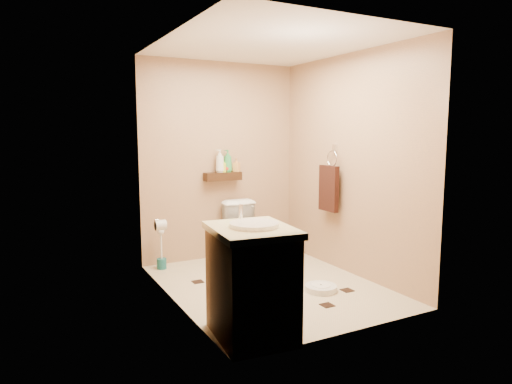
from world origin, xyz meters
TOP-DOWN VIEW (x-y plane):
  - ground at (0.00, 0.00)m, footprint 2.50×2.50m
  - wall_back at (0.00, 1.25)m, footprint 2.00×0.04m
  - wall_front at (0.00, -1.25)m, footprint 2.00×0.04m
  - wall_left at (-1.00, 0.00)m, footprint 0.04×2.50m
  - wall_right at (1.00, 0.00)m, footprint 0.04×2.50m
  - ceiling at (0.00, 0.00)m, footprint 2.00×2.50m
  - wall_shelf at (0.00, 1.17)m, footprint 0.46×0.14m
  - floor_accents at (0.04, -0.06)m, footprint 1.33×1.40m
  - toilet at (0.18, 0.83)m, footprint 0.41×0.72m
  - vanity at (-0.70, -0.95)m, footprint 0.65×0.76m
  - bathroom_scale at (0.36, -0.39)m, footprint 0.35×0.35m
  - toilet_brush at (-0.82, 1.07)m, footprint 0.11×0.11m
  - towel_ring at (0.91, 0.25)m, footprint 0.12×0.30m
  - toilet_paper at (-0.94, 0.65)m, footprint 0.12×0.11m
  - bottle_a at (-0.04, 1.17)m, footprint 0.12×0.12m
  - bottle_b at (0.00, 1.17)m, footprint 0.11×0.11m
  - bottle_c at (0.06, 1.17)m, footprint 0.14×0.14m
  - bottle_d at (0.07, 1.17)m, footprint 0.14×0.14m
  - bottle_e at (0.18, 1.17)m, footprint 0.11×0.11m

SIDE VIEW (x-z plane):
  - ground at x=0.00m, z-range 0.00..0.00m
  - floor_accents at x=0.04m, z-range 0.00..0.01m
  - bathroom_scale at x=0.36m, z-range 0.00..0.06m
  - toilet_brush at x=-0.82m, z-range -0.07..0.41m
  - toilet at x=0.18m, z-range 0.00..0.72m
  - vanity at x=-0.70m, z-range -0.05..0.94m
  - toilet_paper at x=-0.94m, z-range 0.54..0.66m
  - towel_ring at x=0.91m, z-range 0.57..1.33m
  - wall_shelf at x=0.00m, z-range 0.97..1.07m
  - bottle_c at x=0.06m, z-range 1.07..1.20m
  - bottle_e at x=0.18m, z-range 1.07..1.24m
  - bottle_b at x=0.00m, z-range 1.07..1.25m
  - wall_back at x=0.00m, z-range 0.00..2.40m
  - wall_front at x=0.00m, z-range 0.00..2.40m
  - wall_left at x=-1.00m, z-range 0.00..2.40m
  - wall_right at x=1.00m, z-range 0.00..2.40m
  - bottle_d at x=0.07m, z-range 1.07..1.34m
  - bottle_a at x=-0.04m, z-range 1.07..1.35m
  - ceiling at x=0.00m, z-range 2.39..2.41m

